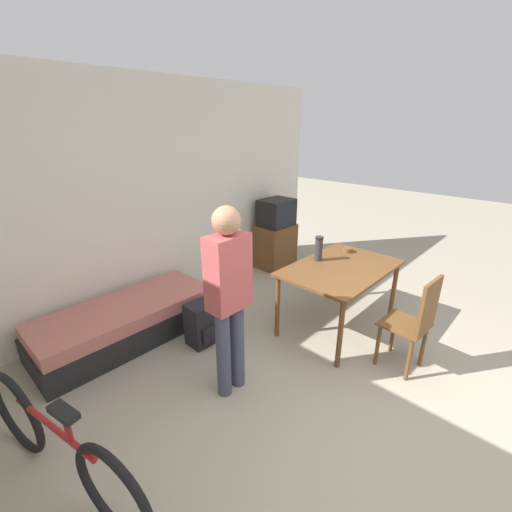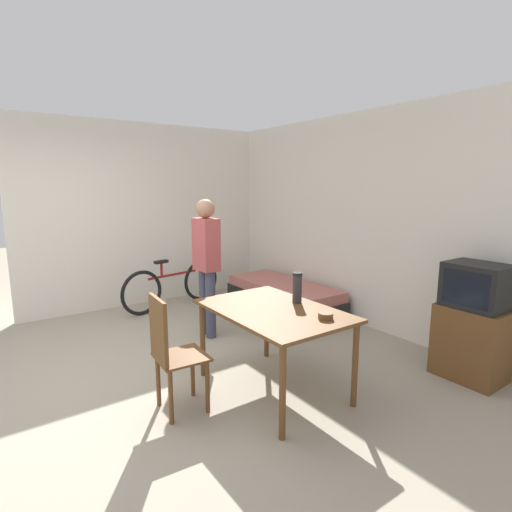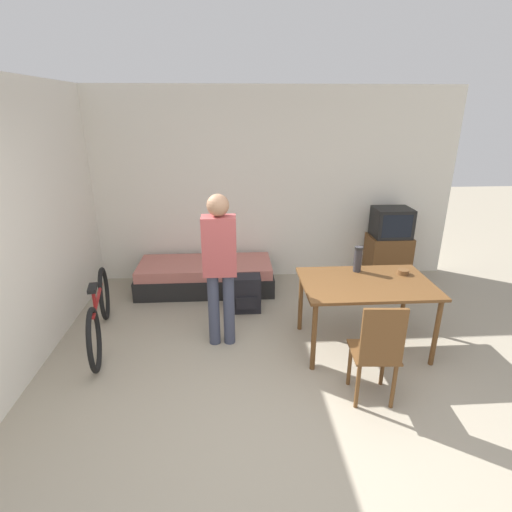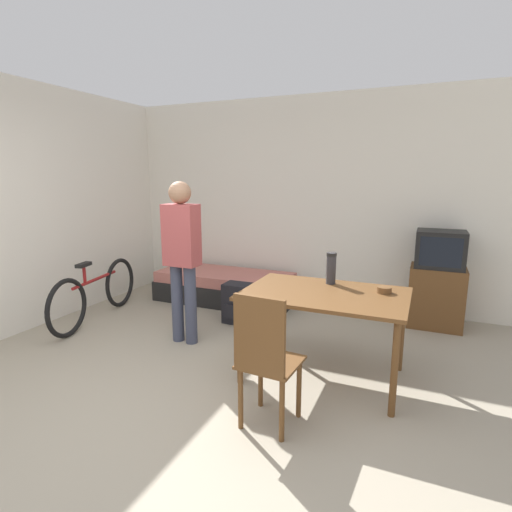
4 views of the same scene
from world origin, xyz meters
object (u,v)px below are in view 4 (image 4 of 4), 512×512
(bicycle, at_px, (96,293))
(wooden_chair, at_px, (265,356))
(person_standing, at_px, (182,251))
(backpack, at_px, (240,303))
(tv, at_px, (437,281))
(thermos_flask, at_px, (331,267))
(daybed, at_px, (225,287))
(dining_table, at_px, (325,301))
(mate_bowl, at_px, (384,290))

(bicycle, bearing_deg, wooden_chair, -23.84)
(person_standing, bearing_deg, backpack, 68.23)
(tv, relative_size, thermos_flask, 3.93)
(bicycle, relative_size, person_standing, 1.01)
(daybed, relative_size, dining_table, 1.41)
(tv, height_order, thermos_flask, tv)
(tv, xyz_separation_m, bicycle, (-3.69, -1.37, -0.20))
(daybed, height_order, thermos_flask, thermos_flask)
(dining_table, xyz_separation_m, backpack, (-1.20, 0.87, -0.44))
(backpack, bearing_deg, mate_bowl, -22.74)
(daybed, bearing_deg, backpack, -50.70)
(wooden_chair, bearing_deg, daybed, 123.03)
(person_standing, bearing_deg, bicycle, 174.34)
(person_standing, distance_m, backpack, 1.06)
(daybed, xyz_separation_m, mate_bowl, (2.19, -1.35, 0.57))
(tv, relative_size, dining_table, 0.83)
(tv, xyz_separation_m, dining_table, (-0.89, -1.66, 0.14))
(daybed, bearing_deg, bicycle, -130.65)
(dining_table, height_order, bicycle, dining_table)
(wooden_chair, height_order, bicycle, wooden_chair)
(tv, distance_m, dining_table, 1.88)
(daybed, distance_m, thermos_flask, 2.23)
(daybed, relative_size, person_standing, 1.14)
(tv, bearing_deg, bicycle, -159.61)
(tv, height_order, wooden_chair, tv)
(dining_table, relative_size, bicycle, 0.79)
(daybed, xyz_separation_m, dining_table, (1.74, -1.53, 0.47))
(thermos_flask, bearing_deg, daybed, 144.18)
(person_standing, bearing_deg, mate_bowl, 0.72)
(tv, height_order, dining_table, tv)
(dining_table, bearing_deg, person_standing, 174.10)
(tv, bearing_deg, backpack, -159.37)
(backpack, bearing_deg, dining_table, -35.89)
(bicycle, xyz_separation_m, person_standing, (1.32, -0.13, 0.62))
(wooden_chair, distance_m, bicycle, 2.88)
(bicycle, relative_size, mate_bowl, 13.90)
(daybed, height_order, dining_table, dining_table)
(daybed, bearing_deg, thermos_flask, -35.82)
(bicycle, height_order, backpack, bicycle)
(thermos_flask, bearing_deg, mate_bowl, -12.80)
(daybed, xyz_separation_m, bicycle, (-1.07, -1.24, 0.13))
(thermos_flask, bearing_deg, person_standing, -174.92)
(dining_table, bearing_deg, bicycle, 174.21)
(thermos_flask, relative_size, backpack, 0.60)
(thermos_flask, xyz_separation_m, mate_bowl, (0.47, -0.11, -0.13))
(daybed, bearing_deg, wooden_chair, -56.97)
(wooden_chair, bearing_deg, thermos_flask, 82.25)
(person_standing, relative_size, mate_bowl, 13.73)
(bicycle, distance_m, person_standing, 1.46)
(tv, distance_m, thermos_flask, 1.69)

